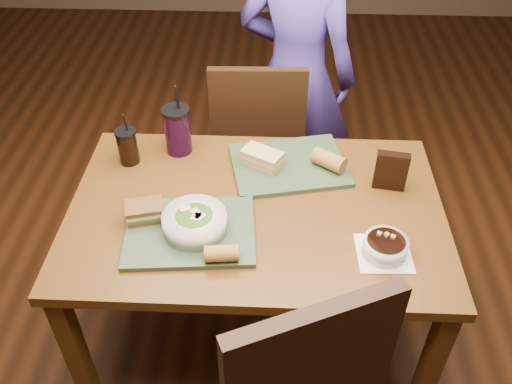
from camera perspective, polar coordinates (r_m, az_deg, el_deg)
ground at (r=2.45m, az=0.00°, el=-14.66°), size 6.00×6.00×0.00m
dining_table at (r=1.94m, az=0.00°, el=-3.58°), size 1.30×0.85×0.75m
chair_far at (r=2.56m, az=0.29°, el=5.45°), size 0.43×0.43×0.96m
diner at (r=2.60m, az=4.25°, el=12.12°), size 0.66×0.54×1.55m
tray_near at (r=1.79m, az=-6.92°, el=-4.16°), size 0.45×0.35×0.02m
tray_far at (r=2.05m, az=3.47°, el=2.85°), size 0.48×0.40×0.02m
salad_bowl at (r=1.76m, az=-6.48°, el=-3.07°), size 0.21×0.21×0.07m
soup_bowl at (r=1.75m, az=13.43°, el=-5.63°), size 0.18×0.18×0.07m
sandwich_near at (r=1.83m, az=-11.62°, el=-2.01°), size 0.14×0.11×0.06m
sandwich_far at (r=2.02m, az=0.65°, el=3.60°), size 0.17×0.14×0.06m
baguette_near at (r=1.67m, az=-3.65°, el=-6.47°), size 0.11×0.06×0.05m
baguette_far at (r=2.02m, az=7.67°, el=3.32°), size 0.14×0.12×0.06m
cup_cola at (r=2.09m, az=-13.37°, el=4.71°), size 0.08×0.08×0.22m
cup_berry at (r=2.10m, az=-8.26°, el=6.48°), size 0.11×0.11×0.29m
chip_bag at (r=1.97m, az=14.02°, el=2.16°), size 0.12×0.05×0.15m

